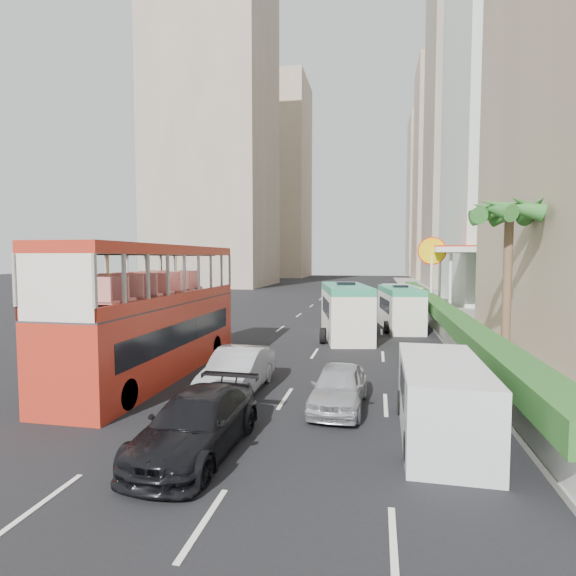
% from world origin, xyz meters
% --- Properties ---
extents(ground_plane, '(200.00, 200.00, 0.00)m').
position_xyz_m(ground_plane, '(0.00, 0.00, 0.00)').
color(ground_plane, black).
rests_on(ground_plane, ground).
extents(double_decker_bus, '(2.50, 11.00, 5.06)m').
position_xyz_m(double_decker_bus, '(-6.00, 0.00, 2.53)').
color(double_decker_bus, '#B62A19').
rests_on(double_decker_bus, ground).
extents(car_silver_lane_a, '(1.62, 4.50, 1.48)m').
position_xyz_m(car_silver_lane_a, '(-2.13, -1.60, 0.00)').
color(car_silver_lane_a, '#BBBDC2').
rests_on(car_silver_lane_a, ground).
extents(car_silver_lane_b, '(1.73, 3.93, 1.32)m').
position_xyz_m(car_silver_lane_b, '(1.38, -2.54, 0.00)').
color(car_silver_lane_b, '#BBBDC2').
rests_on(car_silver_lane_b, ground).
extents(car_black, '(2.09, 4.82, 1.38)m').
position_xyz_m(car_black, '(-1.63, -6.35, 0.00)').
color(car_black, black).
rests_on(car_black, ground).
extents(van_asset, '(2.56, 5.43, 1.50)m').
position_xyz_m(van_asset, '(0.86, 13.90, 0.00)').
color(van_asset, silver).
rests_on(van_asset, ground).
extents(minibus_near, '(3.54, 7.13, 3.03)m').
position_xyz_m(minibus_near, '(0.72, 9.82, 1.51)').
color(minibus_near, silver).
rests_on(minibus_near, ground).
extents(minibus_far, '(2.83, 6.26, 2.68)m').
position_xyz_m(minibus_far, '(3.96, 13.55, 1.34)').
color(minibus_far, silver).
rests_on(minibus_far, ground).
extents(panel_van_near, '(2.03, 4.93, 1.96)m').
position_xyz_m(panel_van_near, '(4.14, -4.35, 0.98)').
color(panel_van_near, silver).
rests_on(panel_van_near, ground).
extents(panel_van_far, '(3.09, 5.89, 2.24)m').
position_xyz_m(panel_van_far, '(4.45, 22.58, 1.12)').
color(panel_van_far, silver).
rests_on(panel_van_far, ground).
extents(sidewalk, '(6.00, 120.00, 0.18)m').
position_xyz_m(sidewalk, '(9.00, 25.00, 0.09)').
color(sidewalk, '#99968C').
rests_on(sidewalk, ground).
extents(kerb_wall, '(0.30, 44.00, 1.00)m').
position_xyz_m(kerb_wall, '(6.20, 14.00, 0.68)').
color(kerb_wall, silver).
rests_on(kerb_wall, sidewalk).
extents(hedge, '(1.10, 44.00, 0.70)m').
position_xyz_m(hedge, '(6.20, 14.00, 1.53)').
color(hedge, '#2D6626').
rests_on(hedge, kerb_wall).
extents(palm_tree, '(0.36, 0.36, 6.40)m').
position_xyz_m(palm_tree, '(7.80, 4.00, 3.38)').
color(palm_tree, brown).
rests_on(palm_tree, sidewalk).
extents(shell_station, '(6.50, 8.00, 5.50)m').
position_xyz_m(shell_station, '(10.00, 23.00, 2.75)').
color(shell_station, silver).
rests_on(shell_station, ground).
extents(tower_stripe, '(16.00, 18.00, 58.00)m').
position_xyz_m(tower_stripe, '(18.00, 34.00, 29.00)').
color(tower_stripe, white).
rests_on(tower_stripe, ground).
extents(tower_mid, '(16.00, 16.00, 50.00)m').
position_xyz_m(tower_mid, '(18.00, 58.00, 25.00)').
color(tower_mid, tan).
rests_on(tower_mid, ground).
extents(tower_far_a, '(14.00, 14.00, 44.00)m').
position_xyz_m(tower_far_a, '(17.00, 82.00, 22.00)').
color(tower_far_a, tan).
rests_on(tower_far_a, ground).
extents(tower_far_b, '(14.00, 14.00, 40.00)m').
position_xyz_m(tower_far_b, '(17.00, 104.00, 20.00)').
color(tower_far_b, tan).
rests_on(tower_far_b, ground).
extents(tower_left_a, '(18.00, 18.00, 52.00)m').
position_xyz_m(tower_left_a, '(-24.00, 55.00, 26.00)').
color(tower_left_a, tan).
rests_on(tower_left_a, ground).
extents(tower_left_b, '(16.00, 16.00, 46.00)m').
position_xyz_m(tower_left_b, '(-22.00, 90.00, 23.00)').
color(tower_left_b, tan).
rests_on(tower_left_b, ground).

